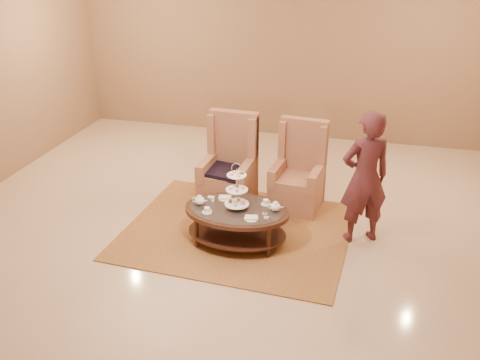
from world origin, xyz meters
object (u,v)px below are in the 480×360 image
(armchair_right, at_px, (299,178))
(person, at_px, (365,178))
(armchair_left, at_px, (230,174))
(tea_table, at_px, (237,215))

(armchair_right, height_order, person, person)
(armchair_right, distance_m, person, 1.25)
(armchair_left, relative_size, armchair_right, 1.05)
(tea_table, relative_size, armchair_right, 1.06)
(armchair_right, bearing_deg, armchair_left, -165.65)
(armchair_left, height_order, person, person)
(person, bearing_deg, tea_table, -8.92)
(person, bearing_deg, armchair_left, -44.67)
(armchair_right, relative_size, person, 0.72)
(tea_table, bearing_deg, armchair_left, 110.25)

